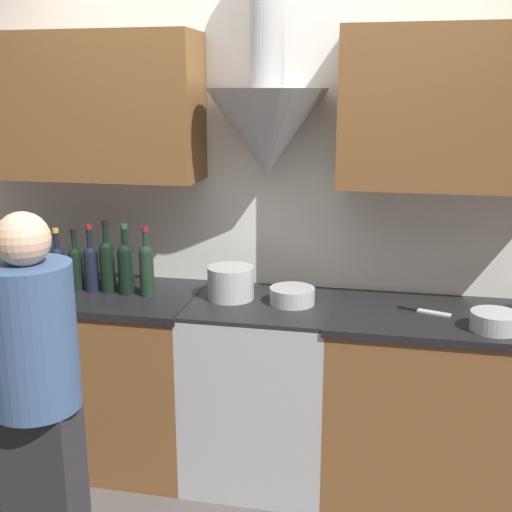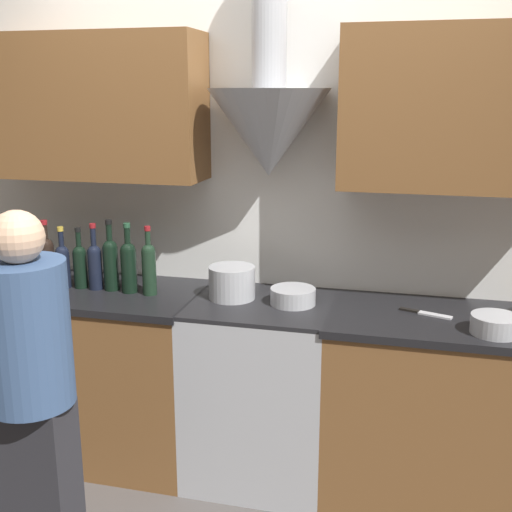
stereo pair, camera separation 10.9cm
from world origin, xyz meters
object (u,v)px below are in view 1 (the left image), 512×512
wine_bottle_5 (76,266)px  wine_bottle_6 (91,265)px  wine_bottle_2 (28,260)px  wine_bottle_3 (41,261)px  wine_bottle_1 (7,262)px  stock_pot (231,283)px  wine_bottle_7 (107,263)px  wine_bottle_8 (126,266)px  person_foreground_left (38,402)px  stove_range (260,389)px  wine_bottle_9 (147,267)px  mixing_bowl (292,296)px  saucepan (495,321)px  wine_bottle_4 (58,266)px

wine_bottle_5 → wine_bottle_6: wine_bottle_6 is taller
wine_bottle_2 → wine_bottle_5: (0.27, -0.00, -0.01)m
wine_bottle_3 → wine_bottle_1: bearing=179.7°
stock_pot → wine_bottle_7: bearing=-178.4°
wine_bottle_7 → wine_bottle_8: bearing=-7.6°
wine_bottle_7 → person_foreground_left: 1.05m
wine_bottle_1 → stock_pot: size_ratio=1.48×
wine_bottle_5 → wine_bottle_7: size_ratio=0.87×
wine_bottle_5 → person_foreground_left: 1.09m
wine_bottle_1 → stove_range: bearing=0.4°
wine_bottle_7 → wine_bottle_9: wine_bottle_7 is taller
wine_bottle_6 → wine_bottle_7: bearing=4.4°
wine_bottle_1 → wine_bottle_7: (0.54, 0.02, 0.02)m
wine_bottle_3 → person_foreground_left: bearing=-61.5°
wine_bottle_3 → wine_bottle_6: size_ratio=1.02×
wine_bottle_1 → wine_bottle_3: (0.19, -0.00, 0.01)m
wine_bottle_5 → wine_bottle_9: 0.38m
wine_bottle_3 → wine_bottle_8: wine_bottle_8 is taller
wine_bottle_1 → wine_bottle_7: 0.54m
wine_bottle_5 → mixing_bowl: 1.10m
wine_bottle_5 → saucepan: (1.97, -0.17, -0.09)m
stock_pot → person_foreground_left: size_ratio=0.15×
stock_pot → mixing_bowl: 0.30m
person_foreground_left → stock_pot: bearing=67.3°
stove_range → wine_bottle_4: wine_bottle_4 is taller
wine_bottle_8 → saucepan: size_ratio=1.75×
wine_bottle_1 → wine_bottle_8: bearing=0.3°
stock_pot → person_foreground_left: (-0.43, -1.03, -0.16)m
wine_bottle_4 → wine_bottle_6: bearing=5.9°
stove_range → wine_bottle_6: bearing=180.0°
wine_bottle_2 → wine_bottle_3: wine_bottle_3 is taller
wine_bottle_9 → saucepan: 1.60m
mixing_bowl → wine_bottle_4: bearing=-178.8°
stove_range → wine_bottle_3: 1.27m
wine_bottle_6 → person_foreground_left: person_foreground_left is taller
wine_bottle_1 → wine_bottle_6: bearing=1.3°
wine_bottle_2 → wine_bottle_6: wine_bottle_6 is taller
stock_pot → saucepan: (1.18, -0.19, -0.04)m
wine_bottle_1 → saucepan: 2.35m
wine_bottle_4 → saucepan: size_ratio=1.58×
saucepan → mixing_bowl: bearing=169.0°
wine_bottle_6 → wine_bottle_1: bearing=-178.7°
stock_pot → wine_bottle_2: bearing=-179.1°
wine_bottle_6 → wine_bottle_9: bearing=-3.5°
mixing_bowl → saucepan: bearing=-11.0°
person_foreground_left → wine_bottle_1: bearing=126.4°
saucepan → wine_bottle_2: bearing=175.6°
saucepan → stock_pot: bearing=171.0°
person_foreground_left → wine_bottle_3: bearing=118.5°
stove_range → wine_bottle_9: wine_bottle_9 is taller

